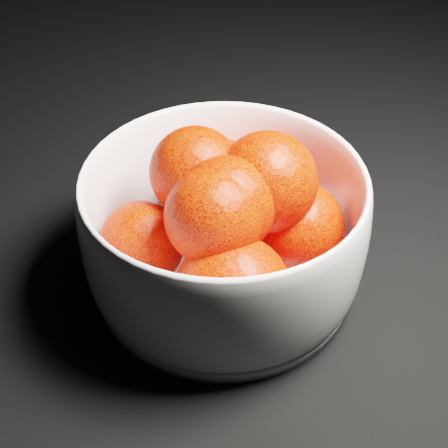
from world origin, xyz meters
TOP-DOWN VIEW (x-y plane):
  - bowl at (-0.09, 0.19)m, footprint 0.25×0.25m
  - orange_pile at (-0.09, 0.18)m, footprint 0.20×0.21m

SIDE VIEW (x-z plane):
  - bowl at x=-0.09m, z-range 0.00..0.12m
  - orange_pile at x=-0.09m, z-range 0.01..0.15m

